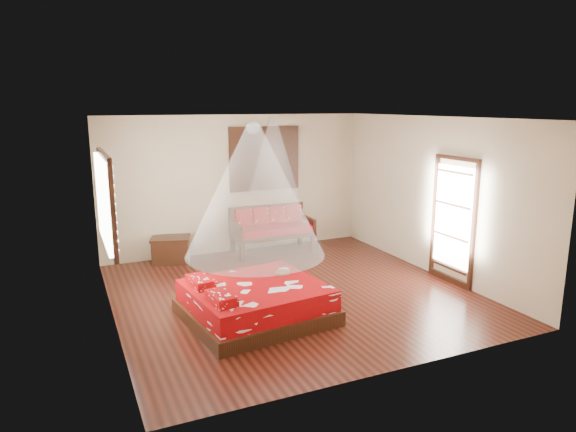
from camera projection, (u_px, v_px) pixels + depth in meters
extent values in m
cube|color=black|center=(292.00, 293.00, 8.34)|extent=(5.50, 5.50, 0.02)
cube|color=white|center=(292.00, 117.00, 7.74)|extent=(5.50, 5.50, 0.02)
cube|color=tan|center=(107.00, 225.00, 6.95)|extent=(0.02, 5.50, 2.80)
cube|color=tan|center=(433.00, 196.00, 9.14)|extent=(0.02, 5.50, 2.80)
cube|color=tan|center=(236.00, 184.00, 10.51)|extent=(5.50, 0.02, 2.80)
cube|color=tan|center=(397.00, 255.00, 5.58)|extent=(5.50, 0.02, 2.80)
cube|color=black|center=(256.00, 312.00, 7.33)|extent=(2.10, 1.94, 0.20)
cube|color=#9C0509|center=(256.00, 295.00, 7.28)|extent=(1.99, 1.83, 0.30)
cube|color=#9C0509|center=(221.00, 298.00, 6.59)|extent=(0.33, 0.53, 0.13)
cube|color=#9C0509|center=(201.00, 282.00, 7.19)|extent=(0.33, 0.53, 0.13)
cube|color=black|center=(242.00, 250.00, 10.01)|extent=(0.08, 0.08, 0.42)
cube|color=black|center=(313.00, 242.00, 10.62)|extent=(0.08, 0.08, 0.42)
cube|color=black|center=(233.00, 243.00, 10.56)|extent=(0.08, 0.08, 0.42)
cube|color=black|center=(300.00, 235.00, 11.17)|extent=(0.08, 0.08, 0.42)
cube|color=black|center=(273.00, 234.00, 10.55)|extent=(1.66, 0.74, 0.08)
cube|color=#90050D|center=(273.00, 229.00, 10.53)|extent=(1.60, 0.68, 0.14)
cube|color=black|center=(267.00, 217.00, 10.79)|extent=(1.66, 0.06, 0.55)
cube|color=black|center=(236.00, 231.00, 10.21)|extent=(0.06, 0.74, 0.30)
cube|color=black|center=(307.00, 223.00, 10.83)|extent=(0.06, 0.74, 0.30)
cube|color=#9C0509|center=(244.00, 218.00, 10.45)|extent=(0.35, 0.19, 0.37)
cube|color=#9C0509|center=(261.00, 216.00, 10.59)|extent=(0.35, 0.19, 0.37)
cube|color=#9C0509|center=(277.00, 215.00, 10.74)|extent=(0.35, 0.19, 0.37)
cube|color=#9C0509|center=(293.00, 213.00, 10.88)|extent=(0.35, 0.19, 0.37)
cube|color=black|center=(171.00, 251.00, 9.90)|extent=(0.80, 0.67, 0.45)
cube|color=black|center=(170.00, 238.00, 9.85)|extent=(0.85, 0.72, 0.05)
cube|color=black|center=(265.00, 159.00, 10.60)|extent=(1.52, 0.06, 1.32)
cube|color=black|center=(265.00, 159.00, 10.60)|extent=(1.35, 0.04, 1.10)
cube|color=black|center=(107.00, 201.00, 7.08)|extent=(0.08, 1.74, 1.34)
cube|color=silver|center=(110.00, 200.00, 7.09)|extent=(0.04, 1.54, 1.10)
cube|color=black|center=(453.00, 222.00, 8.66)|extent=(0.08, 1.02, 2.16)
cube|color=white|center=(453.00, 217.00, 8.63)|extent=(0.03, 0.82, 1.70)
cylinder|color=brown|center=(283.00, 272.00, 7.75)|extent=(0.22, 0.22, 0.03)
cone|color=white|center=(254.00, 191.00, 6.96)|extent=(1.94, 1.94, 1.80)
cone|color=white|center=(273.00, 156.00, 10.16)|extent=(1.01, 1.01, 1.50)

